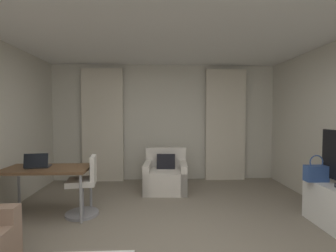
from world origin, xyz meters
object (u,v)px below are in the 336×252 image
laptop (38,165)px  handbag_primary (316,173)px  armchair (166,176)px  desk_chair (85,189)px  desk (47,172)px

laptop → handbag_primary: laptop is taller
handbag_primary → laptop: bearing=175.1°
armchair → desk_chair: size_ratio=0.97×
desk_chair → desk: bearing=-177.5°
laptop → handbag_primary: bearing=-4.9°
desk → handbag_primary: 3.82m
armchair → desk_chair: 1.67m
laptop → handbag_primary: 3.96m
desk → desk_chair: (0.52, 0.02, -0.26)m
desk → armchair: bearing=32.6°
desk → handbag_primary: bearing=-5.1°
desk → laptop: bearing=-179.9°
armchair → desk: bearing=-147.4°
armchair → laptop: bearing=-149.3°
laptop → handbag_primary: (3.94, -0.34, -0.08)m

